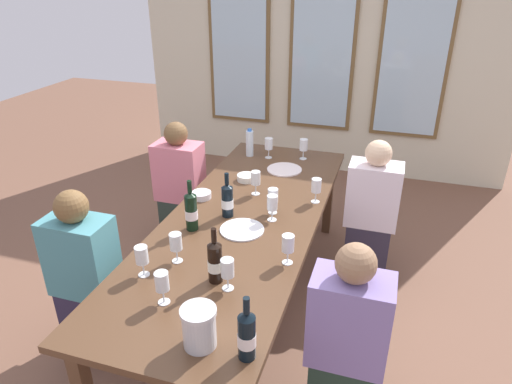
% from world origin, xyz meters
% --- Properties ---
extents(ground_plane, '(12.00, 12.00, 0.00)m').
position_xyz_m(ground_plane, '(0.00, 0.00, 0.00)').
color(ground_plane, brown).
extents(back_wall_with_windows, '(4.15, 0.10, 2.90)m').
position_xyz_m(back_wall_with_windows, '(0.00, 2.70, 1.45)').
color(back_wall_with_windows, beige).
rests_on(back_wall_with_windows, ground).
extents(dining_table, '(0.95, 2.65, 0.74)m').
position_xyz_m(dining_table, '(0.00, 0.00, 0.68)').
color(dining_table, brown).
rests_on(dining_table, ground).
extents(white_plate_0, '(0.27, 0.27, 0.01)m').
position_xyz_m(white_plate_0, '(0.05, -0.15, 0.74)').
color(white_plate_0, white).
rests_on(white_plate_0, dining_table).
extents(white_plate_1, '(0.28, 0.28, 0.01)m').
position_xyz_m(white_plate_1, '(0.07, 0.83, 0.74)').
color(white_plate_1, white).
rests_on(white_plate_1, dining_table).
extents(metal_pitcher, '(0.16, 0.16, 0.19)m').
position_xyz_m(metal_pitcher, '(0.19, -1.10, 0.84)').
color(metal_pitcher, silver).
rests_on(metal_pitcher, dining_table).
extents(wine_bottle_0, '(0.08, 0.08, 0.31)m').
position_xyz_m(wine_bottle_0, '(0.08, -0.67, 0.86)').
color(wine_bottle_0, black).
rests_on(wine_bottle_0, dining_table).
extents(wine_bottle_1, '(0.08, 0.08, 0.30)m').
position_xyz_m(wine_bottle_1, '(-0.10, -0.01, 0.85)').
color(wine_bottle_1, black).
rests_on(wine_bottle_1, dining_table).
extents(wine_bottle_2, '(0.08, 0.08, 0.33)m').
position_xyz_m(wine_bottle_2, '(-0.25, -0.23, 0.87)').
color(wine_bottle_2, black).
rests_on(wine_bottle_2, dining_table).
extents(wine_bottle_3, '(0.08, 0.08, 0.31)m').
position_xyz_m(wine_bottle_3, '(0.40, -1.11, 0.86)').
color(wine_bottle_3, black).
rests_on(wine_bottle_3, dining_table).
extents(tasting_bowl_0, '(0.14, 0.14, 0.04)m').
position_xyz_m(tasting_bowl_0, '(-0.37, 0.18, 0.76)').
color(tasting_bowl_0, white).
rests_on(tasting_bowl_0, dining_table).
extents(tasting_bowl_1, '(0.14, 0.14, 0.05)m').
position_xyz_m(tasting_bowl_1, '(-0.16, 0.55, 0.76)').
color(tasting_bowl_1, white).
rests_on(tasting_bowl_1, dining_table).
extents(water_bottle, '(0.06, 0.06, 0.24)m').
position_xyz_m(water_bottle, '(-0.29, 1.04, 0.85)').
color(water_bottle, white).
rests_on(water_bottle, dining_table).
extents(wine_glass_0, '(0.07, 0.07, 0.17)m').
position_xyz_m(wine_glass_0, '(0.19, 0.03, 0.86)').
color(wine_glass_0, white).
rests_on(wine_glass_0, dining_table).
extents(wine_glass_1, '(0.07, 0.07, 0.17)m').
position_xyz_m(wine_glass_1, '(-0.09, -0.90, 0.86)').
color(wine_glass_1, white).
rests_on(wine_glass_1, dining_table).
extents(wine_glass_2, '(0.07, 0.07, 0.17)m').
position_xyz_m(wine_glass_2, '(0.41, 0.36, 0.86)').
color(wine_glass_2, white).
rests_on(wine_glass_2, dining_table).
extents(wine_glass_3, '(0.07, 0.07, 0.17)m').
position_xyz_m(wine_glass_3, '(-0.13, 1.04, 0.86)').
color(wine_glass_3, white).
rests_on(wine_glass_3, dining_table).
extents(wine_glass_4, '(0.07, 0.07, 0.17)m').
position_xyz_m(wine_glass_4, '(0.17, 0.12, 0.86)').
color(wine_glass_4, white).
rests_on(wine_glass_4, dining_table).
extents(wine_glass_5, '(0.07, 0.07, 0.17)m').
position_xyz_m(wine_glass_5, '(0.16, 1.10, 0.86)').
color(wine_glass_5, white).
rests_on(wine_glass_5, dining_table).
extents(wine_glass_6, '(0.07, 0.07, 0.17)m').
position_xyz_m(wine_glass_6, '(-0.19, -0.57, 0.86)').
color(wine_glass_6, white).
rests_on(wine_glass_6, dining_table).
extents(wine_glass_7, '(0.07, 0.07, 0.17)m').
position_xyz_m(wine_glass_7, '(0.40, -0.40, 0.86)').
color(wine_glass_7, white).
rests_on(wine_glass_7, dining_table).
extents(wine_glass_8, '(0.07, 0.07, 0.17)m').
position_xyz_m(wine_glass_8, '(-0.30, -0.74, 0.86)').
color(wine_glass_8, white).
rests_on(wine_glass_8, dining_table).
extents(wine_glass_9, '(0.07, 0.07, 0.17)m').
position_xyz_m(wine_glass_9, '(-0.02, 0.35, 0.86)').
color(wine_glass_9, white).
rests_on(wine_glass_9, dining_table).
extents(wine_glass_10, '(0.07, 0.07, 0.17)m').
position_xyz_m(wine_glass_10, '(0.17, -0.71, 0.86)').
color(wine_glass_10, white).
rests_on(wine_glass_10, dining_table).
extents(seated_person_0, '(0.38, 0.24, 1.11)m').
position_xyz_m(seated_person_0, '(-0.78, 0.65, 0.53)').
color(seated_person_0, '#2B362F').
rests_on(seated_person_0, ground).
extents(seated_person_1, '(0.38, 0.24, 1.11)m').
position_xyz_m(seated_person_1, '(0.78, 0.70, 0.53)').
color(seated_person_1, '#302A3B').
rests_on(seated_person_1, ground).
extents(seated_person_2, '(0.38, 0.24, 1.11)m').
position_xyz_m(seated_person_2, '(-0.78, -0.63, 0.53)').
color(seated_person_2, '#2F2843').
rests_on(seated_person_2, ground).
extents(seated_person_3, '(0.38, 0.24, 1.11)m').
position_xyz_m(seated_person_3, '(0.78, -0.70, 0.53)').
color(seated_person_3, '#25392E').
rests_on(seated_person_3, ground).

